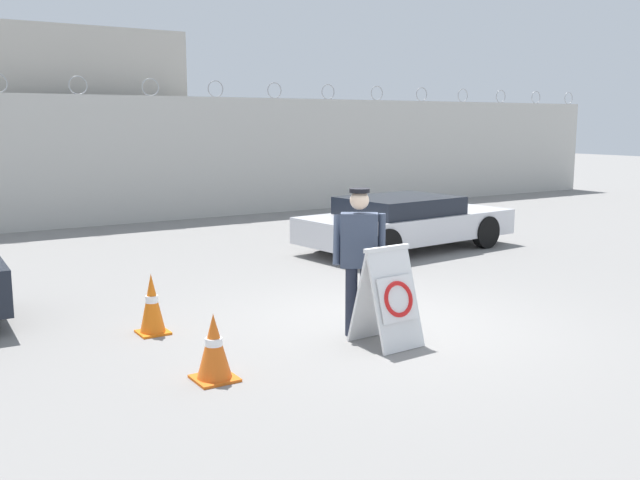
{
  "coord_description": "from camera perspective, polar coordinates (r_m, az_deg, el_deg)",
  "views": [
    {
      "loc": [
        -5.59,
        -7.26,
        2.65
      ],
      "look_at": [
        0.1,
        1.64,
        0.89
      ],
      "focal_mm": 40.0,
      "sensor_mm": 36.0,
      "label": 1
    }
  ],
  "objects": [
    {
      "name": "ground_plane",
      "position": [
        9.53,
        4.82,
        -6.69
      ],
      "size": [
        90.0,
        90.0,
        0.0
      ],
      "primitive_type": "plane",
      "color": "gray"
    },
    {
      "name": "parked_car_far_side",
      "position": [
        14.92,
        6.85,
        1.46
      ],
      "size": [
        4.79,
        2.32,
        1.12
      ],
      "rotation": [
        0.0,
        0.0,
        0.09
      ],
      "color": "black",
      "rests_on": "ground_plane"
    },
    {
      "name": "traffic_cone_mid",
      "position": [
        9.22,
        -13.3,
        -5.0
      ],
      "size": [
        0.37,
        0.37,
        0.78
      ],
      "color": "orange",
      "rests_on": "ground_plane"
    },
    {
      "name": "perimeter_wall",
      "position": [
        19.26,
        -15.81,
        6.18
      ],
      "size": [
        36.0,
        0.3,
        3.77
      ],
      "color": "beige",
      "rests_on": "ground_plane"
    },
    {
      "name": "building_block",
      "position": [
        23.66,
        -21.06,
        8.64
      ],
      "size": [
        6.22,
        7.46,
        5.13
      ],
      "color": "#B2ADA3",
      "rests_on": "ground_plane"
    },
    {
      "name": "barricade_sign",
      "position": [
        8.53,
        5.52,
        -4.51
      ],
      "size": [
        0.67,
        0.75,
        1.2
      ],
      "rotation": [
        0.0,
        0.0,
        0.05
      ],
      "color": "white",
      "rests_on": "ground_plane"
    },
    {
      "name": "security_guard",
      "position": [
        8.77,
        3.14,
        -1.08
      ],
      "size": [
        0.57,
        0.64,
        1.84
      ],
      "rotation": [
        0.0,
        0.0,
        2.51
      ],
      "color": "#232838",
      "rests_on": "ground_plane"
    },
    {
      "name": "traffic_cone_near",
      "position": [
        7.49,
        -8.49,
        -8.49
      ],
      "size": [
        0.43,
        0.43,
        0.71
      ],
      "color": "orange",
      "rests_on": "ground_plane"
    }
  ]
}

